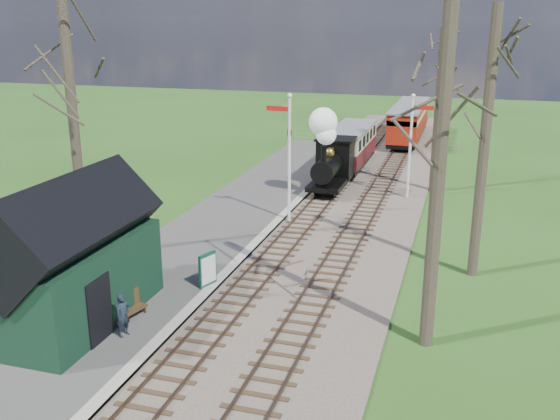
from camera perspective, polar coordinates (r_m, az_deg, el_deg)
The scene contains 18 objects.
distant_hills at distance 80.25m, azimuth 11.88°, elevation -1.96°, with size 114.40×48.00×22.02m.
ballast_bed at distance 35.23m, azimuth 6.68°, elevation 1.49°, with size 8.00×60.00×0.10m, color brown.
track_near at distance 35.46m, azimuth 4.62°, elevation 1.74°, with size 1.60×60.00×0.15m.
track_far at distance 35.02m, azimuth 8.77°, elevation 1.40°, with size 1.60×60.00×0.15m.
platform at distance 29.13m, azimuth -5.56°, elevation -1.71°, with size 5.00×44.00×0.20m, color #474442.
coping_strip at distance 28.37m, azimuth -1.26°, elevation -2.14°, with size 0.40×44.00×0.21m, color #B2AD9E.
station_shed at distance 20.53m, azimuth -18.49°, elevation -4.29°, with size 3.25×6.30×4.78m.
semaphore_near at distance 29.16m, azimuth 0.73°, elevation 5.56°, with size 1.22×0.24×6.22m.
semaphore_far at distance 34.11m, azimuth 11.98°, elevation 6.42°, with size 1.22×0.24×5.72m.
bare_trees at distance 22.72m, azimuth 1.70°, elevation 6.34°, with size 15.51×22.39×12.00m.
fence_line at distance 48.76m, azimuth 8.56°, elevation 6.37°, with size 12.60×0.08×1.00m.
locomotive at distance 34.80m, azimuth 4.62°, elevation 5.04°, with size 1.94×4.52×4.84m.
coach at distance 40.75m, azimuth 6.47°, elevation 5.90°, with size 2.26×7.75×2.38m.
red_carriage_a at distance 48.53m, azimuth 11.36°, elevation 7.48°, with size 2.28×5.64×2.40m.
red_carriage_b at distance 53.95m, azimuth 11.98°, elevation 8.38°, with size 2.28×5.64×2.40m.
sign_board at distance 22.65m, azimuth -6.62°, elevation -5.42°, with size 0.36×0.82×1.23m.
bench at distance 20.83m, azimuth -13.94°, elevation -8.62°, with size 0.73×1.49×0.82m.
person at distance 19.64m, azimuth -14.14°, elevation -9.31°, with size 0.50×0.33×1.36m, color #1A222F.
Camera 1 is at (7.18, -11.45, 9.43)m, focal length 40.00 mm.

